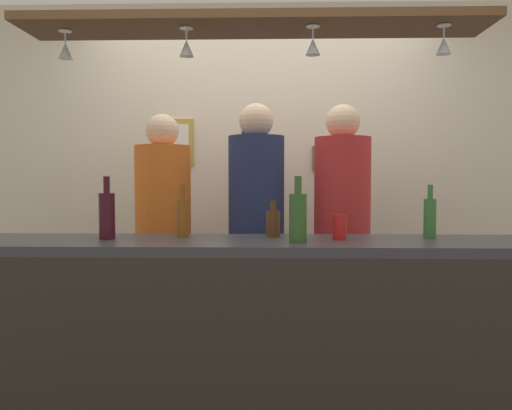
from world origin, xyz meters
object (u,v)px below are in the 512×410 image
Objects in this scene: bottle_beer_amber_tall at (182,217)px; picture_frame_lower_pair at (333,158)px; bottle_beer_green_import at (430,217)px; person_right_red_shirt at (342,220)px; bottle_beer_brown_stubby at (273,223)px; picture_frame_caricature at (175,142)px; picture_frame_crest at (254,149)px; drink_can at (339,227)px; person_middle_navy_shirt at (256,219)px; person_left_orange_shirt at (163,225)px; bottle_champagne_green at (298,216)px; bottle_wine_dark_red at (107,214)px.

picture_frame_lower_pair reaches higher than bottle_beer_amber_tall.
bottle_beer_green_import is 1.00× the size of bottle_beer_amber_tall.
person_right_red_shirt reaches higher than bottle_beer_brown_stubby.
person_right_red_shirt is 5.20× the size of picture_frame_caricature.
picture_frame_caricature is 1.31× the size of picture_frame_crest.
bottle_beer_green_import reaches higher than drink_can.
picture_frame_caricature is (-0.61, 0.67, 0.51)m from person_middle_navy_shirt.
bottle_champagne_green is (0.78, -0.82, 0.11)m from person_left_orange_shirt.
person_right_red_shirt reaches higher than person_left_orange_shirt.
bottle_wine_dark_red is at bearing -149.30° from person_right_red_shirt.
bottle_champagne_green is (0.21, -0.82, 0.07)m from person_middle_navy_shirt.
bottle_beer_brown_stubby is (-0.11, 0.23, -0.05)m from bottle_champagne_green.
bottle_wine_dark_red is at bearing 173.63° from bottle_champagne_green.
person_left_orange_shirt is 14.04× the size of drink_can.
picture_frame_caricature is at bearing 93.54° from person_left_orange_shirt.
person_middle_navy_shirt is 0.85m from bottle_champagne_green.
picture_frame_crest reaches higher than drink_can.
picture_frame_crest is at bearing 76.14° from bottle_beer_amber_tall.
bottle_beer_brown_stubby is at bearing -84.00° from picture_frame_crest.
bottle_wine_dark_red is 2.46× the size of drink_can.
bottle_beer_brown_stubby is 1.53m from picture_frame_caricature.
bottle_beer_green_import is at bearing -55.15° from picture_frame_crest.
bottle_beer_green_import is at bearing -1.96° from bottle_beer_brown_stubby.
drink_can is at bearing -35.98° from person_left_orange_shirt.
person_left_orange_shirt is at bearing 133.62° from bottle_champagne_green.
picture_frame_lower_pair reaches higher than bottle_champagne_green.
bottle_wine_dark_red is (-1.56, -0.10, 0.01)m from bottle_beer_green_import.
person_right_red_shirt is 5.89× the size of picture_frame_lower_pair.
bottle_champagne_green is at bearing -80.70° from picture_frame_crest.
bottle_beer_green_import is at bearing -41.09° from picture_frame_caricature.
drink_can is at bearing -53.44° from picture_frame_caricature.
bottle_champagne_green is 0.88× the size of picture_frame_caricature.
picture_frame_crest is (0.66, 1.39, 0.39)m from bottle_wine_dark_red.
person_left_orange_shirt is at bearing -128.89° from picture_frame_crest.
bottle_champagne_green is at bearing -6.37° from bottle_wine_dark_red.
picture_frame_lower_pair is (0.33, 1.49, 0.32)m from bottle_champagne_green.
bottle_beer_green_import is 1.44× the size of bottle_beer_brown_stubby.
person_right_red_shirt is 1.07m from bottle_beer_amber_tall.
picture_frame_crest is (-0.90, 1.29, 0.41)m from bottle_beer_green_import.
bottle_wine_dark_red is at bearing -162.80° from bottle_beer_amber_tall.
bottle_beer_amber_tall is (-1.21, 0.01, -0.00)m from bottle_beer_green_import.
bottle_beer_brown_stubby is 1.39m from picture_frame_lower_pair.
person_middle_navy_shirt is 6.83× the size of picture_frame_crest.
bottle_champagne_green is 1.56m from picture_frame_lower_pair.
picture_frame_crest is (-0.03, 0.67, 0.47)m from person_middle_navy_shirt.
person_right_red_shirt is 5.89× the size of bottle_champagne_green.
picture_frame_caricature is at bearing 126.56° from drink_can.
person_right_red_shirt is 6.80× the size of bottle_beer_amber_tall.
person_left_orange_shirt is 6.59× the size of picture_frame_crest.
drink_can is at bearing -21.12° from bottle_beer_brown_stubby.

